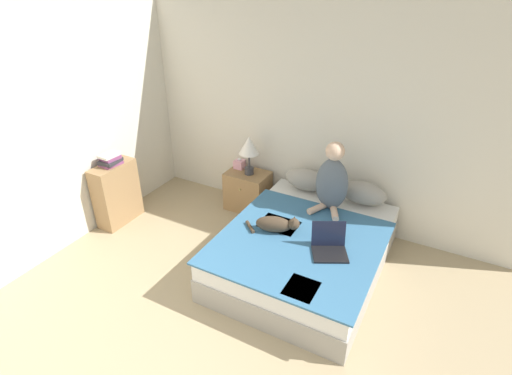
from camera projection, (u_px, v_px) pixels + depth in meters
The scene contains 13 objects.
wall_back at pixel (307, 116), 4.58m from camera, with size 5.07×0.05×2.55m.
wall_side at pixel (45, 138), 4.00m from camera, with size 0.05×4.68×2.55m.
bed at pixel (305, 250), 4.09m from camera, with size 1.52×1.92×0.46m.
pillow_near at pixel (307, 180), 4.68m from camera, with size 0.53×0.26×0.26m.
pillow_far at pixel (363, 193), 4.40m from camera, with size 0.53×0.26×0.26m.
person_sitting at pixel (332, 181), 4.20m from camera, with size 0.36×0.35×0.78m.
cat_tabby at pixel (276, 224), 3.95m from camera, with size 0.56×0.28×0.18m.
laptop_open at pixel (329, 247), 3.67m from camera, with size 0.42×0.41×0.26m.
nightstand at pixel (248, 191), 5.13m from camera, with size 0.53×0.40×0.51m.
table_lamp at pixel (249, 147), 4.82m from camera, with size 0.25×0.25×0.49m.
tissue_box at pixel (240, 164), 5.10m from camera, with size 0.12×0.12×0.14m.
bookshelf at pixel (117, 193), 4.81m from camera, with size 0.25×0.55×0.76m.
book_stack_top at pixel (110, 160), 4.60m from camera, with size 0.21×0.25×0.14m.
Camera 1 is at (1.58, -0.44, 2.77)m, focal length 28.00 mm.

